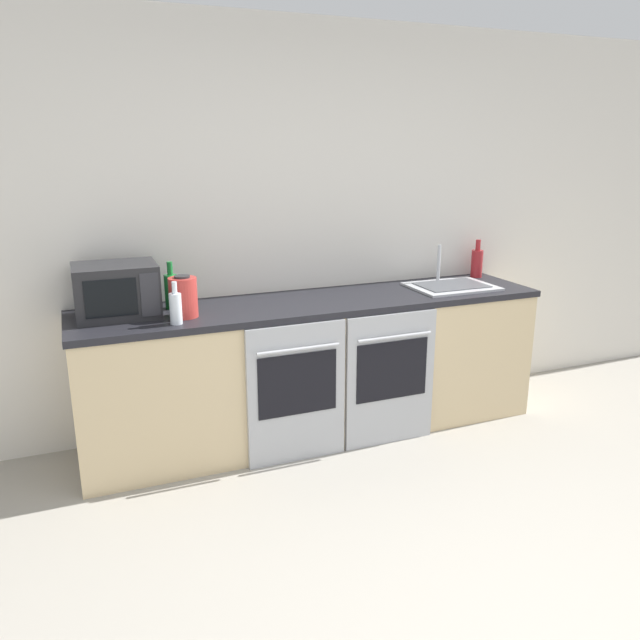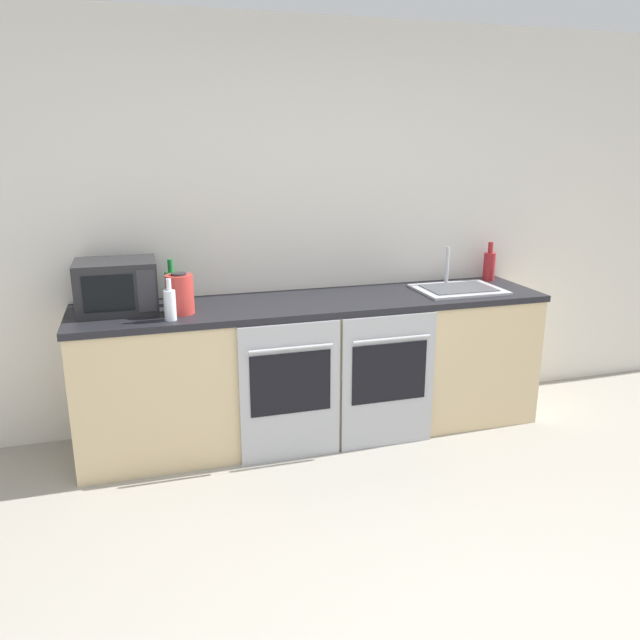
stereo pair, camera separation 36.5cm
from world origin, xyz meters
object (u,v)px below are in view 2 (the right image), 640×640
sink (458,288)px  oven_right (388,381)px  bottle_clear (170,304)px  microwave (117,286)px  oven_left (290,392)px  bottle_green (172,287)px  kettle (180,294)px  bottle_red (489,265)px

sink → oven_right: bearing=-152.9°
bottle_clear → sink: bearing=6.0°
bottle_clear → sink: 1.90m
oven_right → microwave: microwave is taller
oven_left → bottle_green: 0.96m
sink → bottle_clear: bearing=-174.0°
oven_left → microwave: microwave is taller
oven_right → kettle: size_ratio=3.58×
bottle_red → kettle: 2.21m
bottle_clear → bottle_red: bearing=10.7°
bottle_green → kettle: (0.03, -0.22, 0.00)m
bottle_green → bottle_clear: bottle_green is taller
bottle_green → bottle_red: 2.23m
oven_right → sink: bearing=27.1°
oven_left → kettle: size_ratio=3.58×
sink → bottle_red: bearing=31.8°
kettle → oven_right: bearing=-11.7°
bottle_green → sink: (1.86, -0.15, -0.10)m
oven_right → bottle_red: (0.99, 0.54, 0.57)m
microwave → sink: bearing=-2.2°
bottle_green → microwave: bearing=-168.6°
sink → microwave: bearing=177.8°
oven_right → bottle_clear: bottle_clear is taller
kettle → sink: size_ratio=0.43×
bottle_clear → sink: size_ratio=0.42×
oven_right → bottle_clear: 1.39m
microwave → kettle: (0.35, -0.15, -0.04)m
microwave → bottle_green: microwave is taller
oven_right → bottle_green: (-1.24, 0.47, 0.57)m
oven_right → bottle_clear: size_ratio=3.63×
kettle → microwave: bearing=156.0°
oven_right → bottle_red: 1.26m
oven_left → bottle_clear: size_ratio=3.63×
bottle_red → microwave: bearing=-176.8°
kettle → bottle_clear: bearing=-116.8°
oven_left → bottle_clear: 0.86m
bottle_green → kettle: bearing=-81.6°
oven_right → sink: sink is taller
microwave → bottle_green: bearing=11.4°
bottle_green → bottle_clear: 0.35m
microwave → oven_right: bearing=-14.6°
microwave → bottle_green: size_ratio=1.61×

